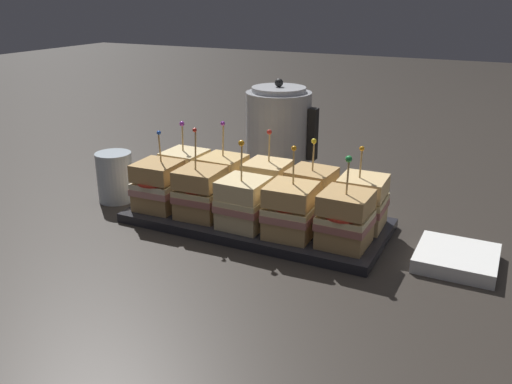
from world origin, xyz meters
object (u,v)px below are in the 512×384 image
at_px(sandwich_front_left, 201,193).
at_px(sandwich_back_left, 223,179).
at_px(sandwich_front_center, 243,203).
at_px(sandwich_front_right, 291,211).
at_px(sandwich_back_right, 311,193).
at_px(serving_platter, 256,220).
at_px(sandwich_back_far_right, 362,202).
at_px(sandwich_front_far_left, 158,186).
at_px(sandwich_front_far_right, 345,219).
at_px(kettle_steel, 279,133).
at_px(sandwich_back_center, 266,185).
at_px(drinking_glass, 115,177).
at_px(napkin_stack, 457,257).
at_px(sandwich_back_far_left, 185,173).

height_order(sandwich_front_left, sandwich_back_left, sandwich_front_left).
height_order(sandwich_front_center, sandwich_front_right, sandwich_front_center).
bearing_deg(sandwich_front_right, sandwich_back_right, 89.10).
bearing_deg(sandwich_front_left, serving_platter, 24.91).
distance_m(serving_platter, sandwich_back_far_right, 0.21).
xyz_separation_m(sandwich_front_far_left, sandwich_front_far_right, (0.39, 0.00, 0.00)).
distance_m(sandwich_front_left, kettle_steel, 0.35).
relative_size(sandwich_front_far_left, kettle_steel, 0.67).
relative_size(sandwich_front_left, sandwich_front_far_right, 1.09).
xyz_separation_m(sandwich_front_left, sandwich_front_far_right, (0.29, -0.00, 0.00)).
distance_m(sandwich_back_center, sandwich_back_right, 0.10).
distance_m(sandwich_front_center, drinking_glass, 0.33).
relative_size(sandwich_back_far_right, kettle_steel, 0.65).
xyz_separation_m(serving_platter, sandwich_back_left, (-0.10, 0.05, 0.06)).
xyz_separation_m(serving_platter, sandwich_front_center, (-0.00, -0.05, 0.06)).
bearing_deg(sandwich_front_right, sandwich_back_far_right, 43.59).
bearing_deg(serving_platter, sandwich_front_right, -28.82).
xyz_separation_m(sandwich_back_right, drinking_glass, (-0.43, -0.06, -0.01)).
xyz_separation_m(sandwich_back_center, napkin_stack, (0.38, -0.05, -0.05)).
xyz_separation_m(sandwich_front_right, sandwich_back_left, (-0.19, 0.10, 0.00)).
bearing_deg(napkin_stack, sandwich_back_center, 172.87).
bearing_deg(sandwich_back_far_left, sandwich_front_left, -43.80).
relative_size(sandwich_front_right, sandwich_front_far_right, 1.02).
height_order(sandwich_back_far_left, sandwich_back_right, sandwich_back_far_left).
xyz_separation_m(serving_platter, drinking_glass, (-0.33, -0.02, 0.04)).
bearing_deg(sandwich_back_center, kettle_steel, 108.61).
bearing_deg(sandwich_front_center, sandwich_back_center, 90.63).
height_order(kettle_steel, napkin_stack, kettle_steel).
height_order(sandwich_front_left, kettle_steel, kettle_steel).
bearing_deg(sandwich_front_center, sandwich_back_right, 45.07).
bearing_deg(kettle_steel, serving_platter, -73.81).
bearing_deg(drinking_glass, serving_platter, 2.60).
bearing_deg(sandwich_back_center, sandwich_front_far_right, -26.36).
relative_size(sandwich_front_right, drinking_glass, 1.54).
bearing_deg(sandwich_front_far_right, kettle_steel, 128.75).
bearing_deg(sandwich_front_center, napkin_stack, 8.32).
bearing_deg(sandwich_back_far_left, sandwich_back_left, 0.62).
bearing_deg(sandwich_front_left, napkin_stack, 5.91).
xyz_separation_m(sandwich_front_center, drinking_glass, (-0.33, 0.04, -0.01)).
distance_m(sandwich_front_center, napkin_stack, 0.38).
bearing_deg(serving_platter, drinking_glass, -177.40).
bearing_deg(serving_platter, sandwich_front_left, -155.09).
bearing_deg(napkin_stack, sandwich_back_right, 171.34).
relative_size(sandwich_back_far_left, napkin_stack, 1.22).
xyz_separation_m(sandwich_front_far_left, sandwich_front_center, (0.19, -0.00, -0.00)).
distance_m(serving_platter, napkin_stack, 0.37).
bearing_deg(sandwich_back_right, sandwich_back_left, -179.82).
distance_m(sandwich_back_left, drinking_glass, 0.24).
height_order(sandwich_front_left, sandwich_back_far_left, sandwich_front_left).
distance_m(serving_platter, drinking_glass, 0.34).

